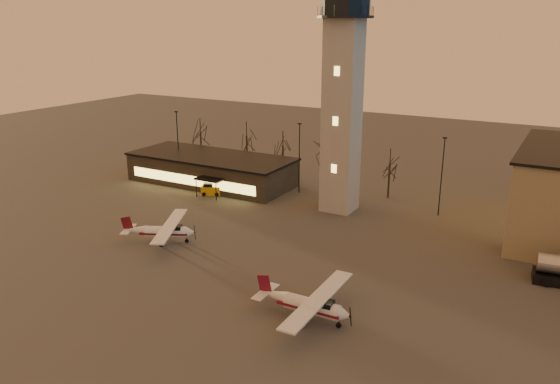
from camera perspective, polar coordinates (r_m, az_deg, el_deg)
name	(u,v)px	position (r m, az deg, el deg)	size (l,w,h in m)	color
ground	(199,308)	(48.41, -8.42, -11.95)	(220.00, 220.00, 0.00)	#3A3735
control_tower	(343,84)	(68.74, 6.60, 11.17)	(6.80, 6.80, 32.60)	#989590
terminal	(212,169)	(83.86, -7.17, 2.39)	(25.40, 12.20, 4.30)	black
light_poles	(347,168)	(71.43, 6.99, 2.47)	(58.50, 12.25, 10.14)	black
tree_row	(282,142)	(84.46, 0.20, 5.27)	(37.20, 9.20, 8.80)	black
cessna_front	(314,309)	(45.69, 3.54, -12.13)	(8.96, 11.33, 3.13)	silver
cessna_rear	(167,234)	(62.14, -11.69, -4.29)	(8.76, 10.44, 3.02)	white
service_cart	(211,190)	(78.40, -7.23, 0.19)	(3.10, 2.58, 1.74)	#E8A10D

